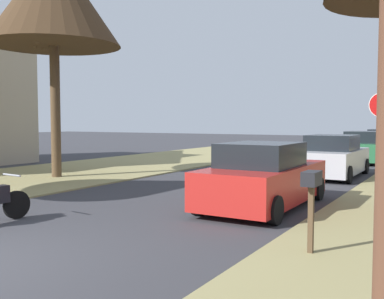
{
  "coord_description": "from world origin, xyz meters",
  "views": [
    {
      "loc": [
        6.26,
        -3.54,
        2.09
      ],
      "look_at": [
        0.32,
        6.45,
        1.35
      ],
      "focal_mm": 41.79,
      "sensor_mm": 36.0,
      "label": 1
    }
  ],
  "objects_px": {
    "stop_sign_far": "(381,118)",
    "parked_sedan_navy": "(384,143)",
    "parked_sedan_silver": "(333,157)",
    "parked_sedan_green": "(365,148)",
    "parked_sedan_red": "(264,178)",
    "curbside_mailbox": "(311,188)"
  },
  "relations": [
    {
      "from": "parked_sedan_green",
      "to": "curbside_mailbox",
      "type": "bearing_deg",
      "value": -83.01
    },
    {
      "from": "stop_sign_far",
      "to": "parked_sedan_navy",
      "type": "xyz_separation_m",
      "value": [
        -1.83,
        14.8,
        -1.46
      ]
    },
    {
      "from": "parked_sedan_green",
      "to": "parked_sedan_silver",
      "type": "bearing_deg",
      "value": -89.84
    },
    {
      "from": "parked_sedan_red",
      "to": "parked_sedan_navy",
      "type": "xyz_separation_m",
      "value": [
        0.09,
        19.89,
        0.0
      ]
    },
    {
      "from": "parked_sedan_red",
      "to": "parked_sedan_green",
      "type": "height_order",
      "value": "same"
    },
    {
      "from": "parked_sedan_green",
      "to": "parked_sedan_navy",
      "type": "relative_size",
      "value": 1.0
    },
    {
      "from": "parked_sedan_green",
      "to": "parked_sedan_navy",
      "type": "bearing_deg",
      "value": 89.28
    },
    {
      "from": "parked_sedan_red",
      "to": "parked_sedan_silver",
      "type": "height_order",
      "value": "same"
    },
    {
      "from": "parked_sedan_green",
      "to": "parked_sedan_red",
      "type": "bearing_deg",
      "value": -90.03
    },
    {
      "from": "stop_sign_far",
      "to": "parked_sedan_red",
      "type": "height_order",
      "value": "stop_sign_far"
    },
    {
      "from": "parked_sedan_green",
      "to": "curbside_mailbox",
      "type": "relative_size",
      "value": 3.47
    },
    {
      "from": "stop_sign_far",
      "to": "curbside_mailbox",
      "type": "relative_size",
      "value": 2.32
    },
    {
      "from": "parked_sedan_red",
      "to": "parked_sedan_silver",
      "type": "relative_size",
      "value": 1.0
    },
    {
      "from": "stop_sign_far",
      "to": "parked_sedan_silver",
      "type": "relative_size",
      "value": 0.67
    },
    {
      "from": "parked_sedan_navy",
      "to": "parked_sedan_red",
      "type": "bearing_deg",
      "value": -90.25
    },
    {
      "from": "stop_sign_far",
      "to": "parked_sedan_silver",
      "type": "distance_m",
      "value": 3.01
    },
    {
      "from": "parked_sedan_red",
      "to": "curbside_mailbox",
      "type": "xyz_separation_m",
      "value": [
        2.08,
        -3.29,
        0.33
      ]
    },
    {
      "from": "parked_sedan_red",
      "to": "parked_sedan_navy",
      "type": "relative_size",
      "value": 1.0
    },
    {
      "from": "parked_sedan_silver",
      "to": "parked_sedan_navy",
      "type": "bearing_deg",
      "value": 89.73
    },
    {
      "from": "parked_sedan_navy",
      "to": "curbside_mailbox",
      "type": "xyz_separation_m",
      "value": [
        2.0,
        -23.18,
        0.33
      ]
    },
    {
      "from": "parked_sedan_green",
      "to": "stop_sign_far",
      "type": "bearing_deg",
      "value": -77.39
    },
    {
      "from": "parked_sedan_green",
      "to": "curbside_mailbox",
      "type": "xyz_separation_m",
      "value": [
        2.07,
        -16.92,
        0.33
      ]
    }
  ]
}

